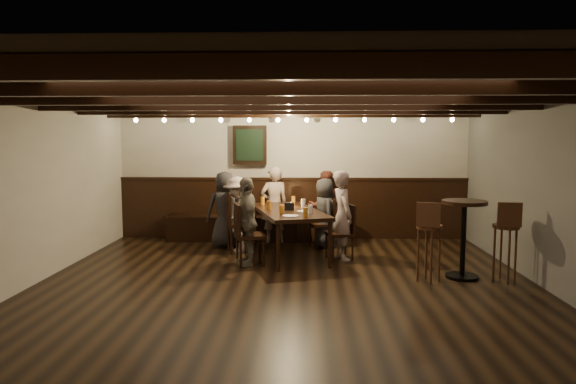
{
  "coord_description": "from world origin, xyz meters",
  "views": [
    {
      "loc": [
        0.25,
        -6.1,
        1.88
      ],
      "look_at": [
        -0.02,
        1.3,
        1.1
      ],
      "focal_mm": 32.0,
      "sensor_mm": 36.0,
      "label": 1
    }
  ],
  "objects_px": {
    "person_left_near": "(238,214)",
    "bar_stool_right": "(505,252)",
    "dining_table": "(289,213)",
    "person_bench_right": "(325,207)",
    "chair_right_far": "(340,243)",
    "person_right_near": "(324,213)",
    "chair_left_far": "(249,246)",
    "person_left_far": "(247,221)",
    "chair_left_near": "(240,234)",
    "person_right_far": "(343,215)",
    "person_bench_centre": "(274,205)",
    "chair_right_near": "(323,232)",
    "person_bench_left": "(225,209)",
    "high_top_table": "(464,227)",
    "bar_stool_left": "(429,252)"
  },
  "relations": [
    {
      "from": "dining_table",
      "to": "chair_right_far",
      "type": "distance_m",
      "value": 0.95
    },
    {
      "from": "chair_right_far",
      "to": "person_right_near",
      "type": "bearing_deg",
      "value": -2.04
    },
    {
      "from": "chair_left_near",
      "to": "person_bench_left",
      "type": "distance_m",
      "value": 0.6
    },
    {
      "from": "person_bench_left",
      "to": "bar_stool_left",
      "type": "xyz_separation_m",
      "value": [
        3.0,
        -2.07,
        -0.26
      ]
    },
    {
      "from": "person_left_far",
      "to": "bar_stool_left",
      "type": "xyz_separation_m",
      "value": [
        2.48,
        -0.81,
        -0.26
      ]
    },
    {
      "from": "person_right_near",
      "to": "bar_stool_right",
      "type": "bearing_deg",
      "value": -147.95
    },
    {
      "from": "person_bench_centre",
      "to": "person_left_far",
      "type": "xyz_separation_m",
      "value": [
        -0.3,
        -1.65,
        -0.03
      ]
    },
    {
      "from": "dining_table",
      "to": "chair_left_near",
      "type": "distance_m",
      "value": 0.93
    },
    {
      "from": "person_bench_left",
      "to": "bar_stool_left",
      "type": "height_order",
      "value": "person_bench_left"
    },
    {
      "from": "chair_right_far",
      "to": "bar_stool_right",
      "type": "bearing_deg",
      "value": -135.7
    },
    {
      "from": "chair_right_far",
      "to": "person_bench_right",
      "type": "distance_m",
      "value": 1.42
    },
    {
      "from": "bar_stool_right",
      "to": "chair_left_near",
      "type": "bearing_deg",
      "value": 164.3
    },
    {
      "from": "chair_left_far",
      "to": "high_top_table",
      "type": "relative_size",
      "value": 0.87
    },
    {
      "from": "person_bench_centre",
      "to": "person_right_near",
      "type": "xyz_separation_m",
      "value": [
        0.89,
        -0.37,
        -0.09
      ]
    },
    {
      "from": "person_right_near",
      "to": "bar_stool_right",
      "type": "distance_m",
      "value": 3.08
    },
    {
      "from": "dining_table",
      "to": "bar_stool_right",
      "type": "distance_m",
      "value": 3.22
    },
    {
      "from": "dining_table",
      "to": "chair_right_near",
      "type": "relative_size",
      "value": 2.52
    },
    {
      "from": "person_bench_centre",
      "to": "bar_stool_right",
      "type": "bearing_deg",
      "value": 126.61
    },
    {
      "from": "person_left_far",
      "to": "person_right_near",
      "type": "distance_m",
      "value": 1.75
    },
    {
      "from": "chair_right_near",
      "to": "bar_stool_right",
      "type": "relative_size",
      "value": 0.8
    },
    {
      "from": "dining_table",
      "to": "bar_stool_right",
      "type": "relative_size",
      "value": 2.01
    },
    {
      "from": "chair_left_far",
      "to": "person_right_far",
      "type": "height_order",
      "value": "person_right_far"
    },
    {
      "from": "person_bench_centre",
      "to": "person_right_far",
      "type": "xyz_separation_m",
      "value": [
        1.14,
        -1.23,
        0.0
      ]
    },
    {
      "from": "person_left_near",
      "to": "bar_stool_right",
      "type": "height_order",
      "value": "person_left_near"
    },
    {
      "from": "person_bench_centre",
      "to": "bar_stool_left",
      "type": "distance_m",
      "value": 3.3
    },
    {
      "from": "dining_table",
      "to": "person_left_near",
      "type": "relative_size",
      "value": 1.72
    },
    {
      "from": "chair_left_far",
      "to": "person_left_far",
      "type": "relative_size",
      "value": 0.7
    },
    {
      "from": "person_bench_right",
      "to": "person_left_near",
      "type": "height_order",
      "value": "person_bench_right"
    },
    {
      "from": "dining_table",
      "to": "person_bench_left",
      "type": "height_order",
      "value": "person_bench_left"
    },
    {
      "from": "chair_right_near",
      "to": "person_left_near",
      "type": "bearing_deg",
      "value": 90.0
    },
    {
      "from": "chair_right_near",
      "to": "person_bench_centre",
      "type": "bearing_deg",
      "value": 50.11
    },
    {
      "from": "person_right_near",
      "to": "bar_stool_left",
      "type": "bearing_deg",
      "value": -164.59
    },
    {
      "from": "chair_left_near",
      "to": "chair_right_near",
      "type": "relative_size",
      "value": 1.14
    },
    {
      "from": "person_left_near",
      "to": "bar_stool_right",
      "type": "xyz_separation_m",
      "value": [
        3.73,
        -1.63,
        -0.23
      ]
    },
    {
      "from": "person_bench_left",
      "to": "high_top_table",
      "type": "bearing_deg",
      "value": 135.81
    },
    {
      "from": "chair_left_far",
      "to": "person_left_near",
      "type": "bearing_deg",
      "value": -178.05
    },
    {
      "from": "person_bench_centre",
      "to": "bar_stool_left",
      "type": "relative_size",
      "value": 1.29
    },
    {
      "from": "chair_right_near",
      "to": "chair_right_far",
      "type": "distance_m",
      "value": 0.9
    },
    {
      "from": "high_top_table",
      "to": "bar_stool_right",
      "type": "height_order",
      "value": "bar_stool_right"
    },
    {
      "from": "person_bench_left",
      "to": "bar_stool_right",
      "type": "relative_size",
      "value": 1.23
    },
    {
      "from": "high_top_table",
      "to": "person_left_far",
      "type": "bearing_deg",
      "value": 168.45
    },
    {
      "from": "chair_left_far",
      "to": "chair_right_near",
      "type": "relative_size",
      "value": 1.08
    },
    {
      "from": "bar_stool_right",
      "to": "dining_table",
      "type": "bearing_deg",
      "value": 162.18
    },
    {
      "from": "high_top_table",
      "to": "bar_stool_left",
      "type": "relative_size",
      "value": 0.99
    },
    {
      "from": "person_bench_right",
      "to": "person_bench_left",
      "type": "bearing_deg",
      "value": 0.0
    },
    {
      "from": "dining_table",
      "to": "person_bench_left",
      "type": "distance_m",
      "value": 1.27
    },
    {
      "from": "dining_table",
      "to": "person_bench_right",
      "type": "xyz_separation_m",
      "value": [
        0.61,
        1.11,
        -0.03
      ]
    },
    {
      "from": "bar_stool_right",
      "to": "person_left_near",
      "type": "bearing_deg",
      "value": 164.57
    },
    {
      "from": "person_bench_centre",
      "to": "person_left_near",
      "type": "distance_m",
      "value": 0.96
    },
    {
      "from": "person_right_far",
      "to": "person_bench_right",
      "type": "bearing_deg",
      "value": -6.34
    }
  ]
}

